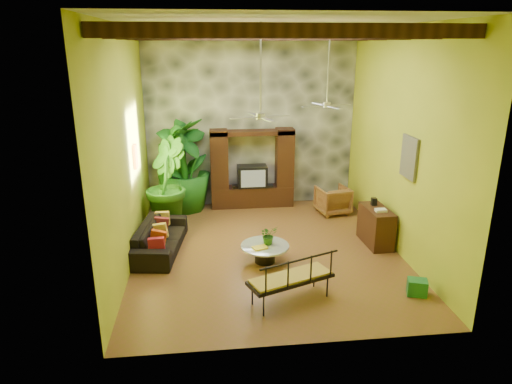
{
  "coord_description": "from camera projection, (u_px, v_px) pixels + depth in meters",
  "views": [
    {
      "loc": [
        -1.34,
        -9.58,
        4.6
      ],
      "look_at": [
        -0.22,
        0.2,
        1.39
      ],
      "focal_mm": 32.0,
      "sensor_mm": 36.0,
      "label": 1
    }
  ],
  "objects": [
    {
      "name": "green_bin",
      "position": [
        417.0,
        287.0,
        8.72
      ],
      "size": [
        0.43,
        0.37,
        0.32
      ],
      "primitive_type": "cube",
      "rotation": [
        0.0,
        0.0,
        -0.33
      ],
      "color": "#1F7531",
      "rests_on": "ground"
    },
    {
      "name": "ceiling_fan_front",
      "position": [
        261.0,
        106.0,
        9.17
      ],
      "size": [
        1.28,
        1.28,
        1.86
      ],
      "color": "#ADADB2",
      "rests_on": "ceiling"
    },
    {
      "name": "left_wall",
      "position": [
        125.0,
        149.0,
        9.52
      ],
      "size": [
        0.02,
        7.0,
        5.0
      ],
      "primitive_type": "cube",
      "color": "#A4B529",
      "rests_on": "ground"
    },
    {
      "name": "wall_art_painting",
      "position": [
        409.0,
        157.0,
        9.66
      ],
      "size": [
        0.06,
        0.7,
        0.9
      ],
      "primitive_type": "cube",
      "color": "#25568A",
      "rests_on": "right_wall"
    },
    {
      "name": "tall_plant_c",
      "position": [
        184.0,
        165.0,
        12.9
      ],
      "size": [
        2.04,
        2.04,
        2.65
      ],
      "primitive_type": "imported",
      "rotation": [
        0.0,
        0.0,
        4.17
      ],
      "color": "#1F6B1C",
      "rests_on": "ground"
    },
    {
      "name": "tall_plant_b",
      "position": [
        165.0,
        183.0,
        11.8
      ],
      "size": [
        1.23,
        1.43,
        2.33
      ],
      "primitive_type": "imported",
      "rotation": [
        0.0,
        0.0,
        1.73
      ],
      "color": "#286A1C",
      "rests_on": "ground"
    },
    {
      "name": "centerpiece_plant",
      "position": [
        268.0,
        235.0,
        9.99
      ],
      "size": [
        0.46,
        0.43,
        0.41
      ],
      "primitive_type": "imported",
      "rotation": [
        0.0,
        0.0,
        0.37
      ],
      "color": "#245716",
      "rests_on": "coffee_table"
    },
    {
      "name": "iron_bench",
      "position": [
        291.0,
        277.0,
        8.34
      ],
      "size": [
        1.71,
        1.16,
        0.57
      ],
      "rotation": [
        0.0,
        0.0,
        0.38
      ],
      "color": "black",
      "rests_on": "ground"
    },
    {
      "name": "ceiling_fan_back",
      "position": [
        327.0,
        96.0,
        10.87
      ],
      "size": [
        1.28,
        1.28,
        1.86
      ],
      "color": "#ADADB2",
      "rests_on": "ceiling"
    },
    {
      "name": "ground",
      "position": [
        266.0,
        251.0,
        10.62
      ],
      "size": [
        7.0,
        7.0,
        0.0
      ],
      "primitive_type": "plane",
      "color": "brown",
      "rests_on": "ground"
    },
    {
      "name": "wall_art_mask",
      "position": [
        135.0,
        156.0,
        10.6
      ],
      "size": [
        0.06,
        0.32,
        0.55
      ],
      "primitive_type": "cube",
      "color": "gold",
      "rests_on": "left_wall"
    },
    {
      "name": "stone_accent_wall",
      "position": [
        251.0,
        120.0,
        13.1
      ],
      "size": [
        5.98,
        0.1,
        4.98
      ],
      "primitive_type": "cube",
      "color": "#3D4045",
      "rests_on": "ground"
    },
    {
      "name": "ceiling_beams",
      "position": [
        268.0,
        34.0,
        9.14
      ],
      "size": [
        5.95,
        5.36,
        0.22
      ],
      "color": "black",
      "rests_on": "ceiling"
    },
    {
      "name": "yellow_tray",
      "position": [
        260.0,
        248.0,
        9.81
      ],
      "size": [
        0.35,
        0.3,
        0.03
      ],
      "primitive_type": "cube",
      "rotation": [
        0.0,
        0.0,
        0.3
      ],
      "color": "yellow",
      "rests_on": "coffee_table"
    },
    {
      "name": "entertainment_center",
      "position": [
        252.0,
        174.0,
        13.29
      ],
      "size": [
        2.4,
        0.55,
        2.3
      ],
      "color": "#341E0E",
      "rests_on": "ground"
    },
    {
      "name": "sofa",
      "position": [
        160.0,
        238.0,
        10.53
      ],
      "size": [
        1.19,
        2.37,
        0.66
      ],
      "primitive_type": "imported",
      "rotation": [
        0.0,
        0.0,
        1.43
      ],
      "color": "black",
      "rests_on": "ground"
    },
    {
      "name": "coffee_table",
      "position": [
        265.0,
        251.0,
        10.02
      ],
      "size": [
        1.06,
        1.06,
        0.4
      ],
      "rotation": [
        0.0,
        0.0,
        -0.25
      ],
      "color": "black",
      "rests_on": "ground"
    },
    {
      "name": "side_console",
      "position": [
        376.0,
        226.0,
        10.88
      ],
      "size": [
        0.55,
        1.14,
        0.9
      ],
      "primitive_type": "cube",
      "rotation": [
        0.0,
        0.0,
        0.04
      ],
      "color": "#3B1A12",
      "rests_on": "ground"
    },
    {
      "name": "ceiling",
      "position": [
        268.0,
        22.0,
        9.07
      ],
      "size": [
        6.0,
        7.0,
        0.02
      ],
      "primitive_type": "cube",
      "color": "silver",
      "rests_on": "back_wall"
    },
    {
      "name": "right_wall",
      "position": [
        400.0,
        142.0,
        10.17
      ],
      "size": [
        0.02,
        7.0,
        5.0
      ],
      "primitive_type": "cube",
      "color": "#A4B529",
      "rests_on": "ground"
    },
    {
      "name": "wicker_armchair",
      "position": [
        333.0,
        200.0,
        12.89
      ],
      "size": [
        0.97,
        0.99,
        0.77
      ],
      "primitive_type": "imported",
      "rotation": [
        0.0,
        0.0,
        3.33
      ],
      "color": "#945D35",
      "rests_on": "ground"
    },
    {
      "name": "back_wall",
      "position": [
        251.0,
        120.0,
        13.15
      ],
      "size": [
        6.0,
        0.02,
        5.0
      ],
      "primitive_type": "cube",
      "color": "#A4B529",
      "rests_on": "ground"
    },
    {
      "name": "tall_plant_a",
      "position": [
        184.0,
        165.0,
        12.86
      ],
      "size": [
        1.63,
        1.36,
        2.65
      ],
      "primitive_type": "imported",
      "rotation": [
        0.0,
        0.0,
        0.35
      ],
      "color": "#185D1C",
      "rests_on": "ground"
    }
  ]
}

